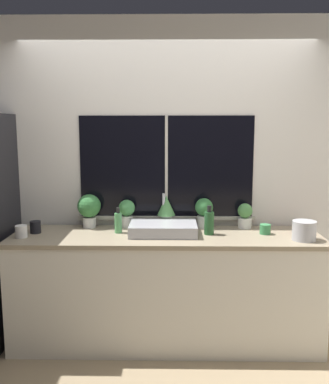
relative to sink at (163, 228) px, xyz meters
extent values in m
plane|color=#937F60|center=(0.02, -0.34, -0.96)|extent=(14.00, 14.00, 0.00)
cube|color=silver|center=(0.02, 0.36, 0.39)|extent=(8.00, 0.06, 2.70)
cube|color=black|center=(0.02, 0.32, 0.47)|extent=(1.51, 0.01, 0.88)
cube|color=beige|center=(0.02, 0.32, 0.47)|extent=(0.02, 0.01, 0.88)
cube|color=beige|center=(0.02, 0.32, 0.02)|extent=(1.57, 0.04, 0.03)
cube|color=silver|center=(0.02, -0.03, -0.52)|extent=(2.48, 0.63, 0.88)
cube|color=gray|center=(0.02, -0.03, -0.06)|extent=(2.50, 0.65, 0.03)
cube|color=#ADADB2|center=(0.00, 0.00, 0.00)|extent=(0.54, 0.36, 0.09)
cylinder|color=#B7B7BC|center=(0.00, 0.21, -0.03)|extent=(0.04, 0.04, 0.03)
cylinder|color=#B7B7BC|center=(0.00, 0.21, 0.12)|extent=(0.02, 0.02, 0.27)
cylinder|color=white|center=(-0.64, 0.22, 0.00)|extent=(0.11, 0.11, 0.09)
sphere|color=#387A3D|center=(-0.64, 0.22, 0.14)|extent=(0.20, 0.20, 0.20)
cylinder|color=white|center=(-0.32, 0.22, 0.01)|extent=(0.10, 0.10, 0.10)
sphere|color=#478E4C|center=(-0.32, 0.22, 0.13)|extent=(0.14, 0.14, 0.14)
cylinder|color=white|center=(0.02, 0.22, 0.01)|extent=(0.11, 0.11, 0.11)
cone|color=#569951|center=(0.02, 0.22, 0.15)|extent=(0.15, 0.15, 0.17)
cylinder|color=white|center=(0.35, 0.22, 0.01)|extent=(0.11, 0.11, 0.10)
sphere|color=#387A3D|center=(0.35, 0.22, 0.14)|extent=(0.15, 0.15, 0.15)
cylinder|color=white|center=(0.70, 0.22, 0.00)|extent=(0.11, 0.11, 0.09)
sphere|color=#569951|center=(0.70, 0.22, 0.11)|extent=(0.13, 0.13, 0.13)
cylinder|color=#519E5B|center=(-0.37, 0.03, 0.04)|extent=(0.06, 0.06, 0.16)
cylinder|color=black|center=(-0.37, 0.03, 0.14)|extent=(0.03, 0.03, 0.05)
cylinder|color=#235128|center=(0.37, -0.01, 0.05)|extent=(0.08, 0.08, 0.18)
cylinder|color=black|center=(0.37, -0.01, 0.16)|extent=(0.04, 0.04, 0.05)
cylinder|color=black|center=(-1.05, 0.01, 0.00)|extent=(0.09, 0.09, 0.10)
cylinder|color=#38844C|center=(0.83, 0.01, -0.01)|extent=(0.09, 0.09, 0.08)
cylinder|color=white|center=(-1.12, -0.13, 0.00)|extent=(0.09, 0.09, 0.10)
cylinder|color=#B72D28|center=(1.13, 0.04, 0.00)|extent=(0.09, 0.09, 0.08)
cylinder|color=#B2B2B7|center=(1.09, -0.17, 0.03)|extent=(0.18, 0.18, 0.15)
cone|color=#B2B2B7|center=(1.09, -0.17, 0.11)|extent=(0.15, 0.15, 0.02)
camera|label=1|loc=(0.07, -3.38, 0.84)|focal=40.00mm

